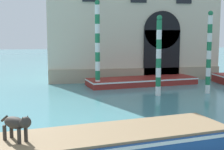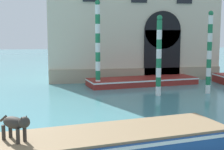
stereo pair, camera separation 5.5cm
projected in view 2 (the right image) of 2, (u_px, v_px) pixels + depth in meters
name	position (u px, v px, depth m)	size (l,w,h in m)	color
boat_foreground	(82.00, 146.00, 7.22)	(7.71, 2.91, 0.61)	#234C8C
dog_on_deck	(16.00, 123.00, 6.68)	(0.70, 0.69, 0.60)	#332D28
boat_moored_near_palazzo	(142.00, 81.00, 17.89)	(6.50, 2.70, 0.40)	maroon
mooring_pole_0	(98.00, 45.00, 16.27)	(0.27, 0.27, 4.63)	white
mooring_pole_1	(159.00, 55.00, 14.52)	(0.25, 0.25, 3.76)	white
mooring_pole_2	(209.00, 52.00, 15.08)	(0.24, 0.24, 4.00)	white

